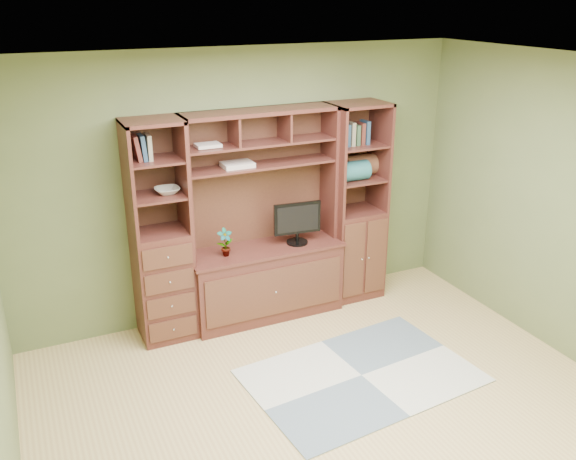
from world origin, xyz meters
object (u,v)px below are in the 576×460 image
monitor (297,216)px  left_tower (160,234)px  center_hutch (265,219)px  right_tower (355,203)px

monitor → left_tower: bearing=-177.1°
center_hutch → left_tower: size_ratio=1.00×
left_tower → right_tower: size_ratio=1.00×
right_tower → monitor: (-0.70, -0.07, -0.01)m
center_hutch → monitor: 0.33m
center_hutch → monitor: center_hutch is taller
center_hutch → left_tower: bearing=177.7°
center_hutch → right_tower: 1.03m
right_tower → monitor: right_tower is taller
monitor → right_tower: bearing=12.2°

